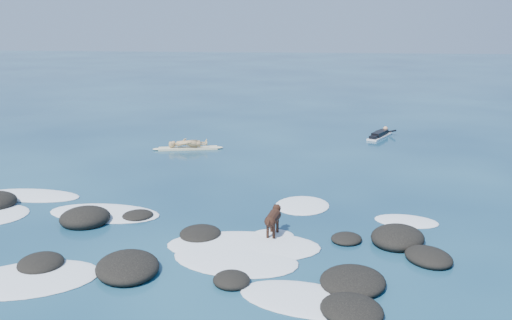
# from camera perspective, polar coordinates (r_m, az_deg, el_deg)

# --- Properties ---
(ground) EXTENTS (160.00, 160.00, 0.00)m
(ground) POSITION_cam_1_polar(r_m,az_deg,el_deg) (15.62, -7.08, -6.59)
(ground) COLOR #0A2642
(ground) RESTS_ON ground
(reef_rocks) EXTENTS (13.88, 6.88, 0.56)m
(reef_rocks) POSITION_cam_1_polar(r_m,az_deg,el_deg) (14.21, -6.50, -8.23)
(reef_rocks) COLOR black
(reef_rocks) RESTS_ON ground
(breaking_foam) EXTENTS (14.09, 8.17, 0.12)m
(breaking_foam) POSITION_cam_1_polar(r_m,az_deg,el_deg) (14.95, -8.90, -7.58)
(breaking_foam) COLOR white
(breaking_foam) RESTS_ON ground
(standing_surfer_rig) EXTENTS (2.99, 1.10, 1.72)m
(standing_surfer_rig) POSITION_cam_1_polar(r_m,az_deg,el_deg) (24.45, -6.85, 2.61)
(standing_surfer_rig) COLOR beige
(standing_surfer_rig) RESTS_ON ground
(paddling_surfer_rig) EXTENTS (1.51, 2.27, 0.41)m
(paddling_surfer_rig) POSITION_cam_1_polar(r_m,az_deg,el_deg) (27.48, 12.30, 2.51)
(paddling_surfer_rig) COLOR white
(paddling_surfer_rig) RESTS_ON ground
(dog) EXTENTS (0.41, 1.21, 0.77)m
(dog) POSITION_cam_1_polar(r_m,az_deg,el_deg) (14.65, 1.74, -5.77)
(dog) COLOR black
(dog) RESTS_ON ground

